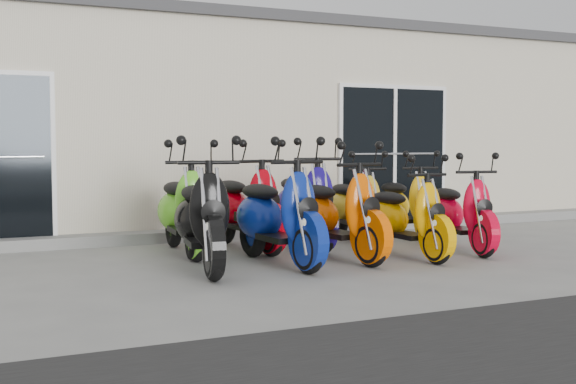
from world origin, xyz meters
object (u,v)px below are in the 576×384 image
Objects in this scene: scooter_front_red at (460,201)px; scooter_back_extra at (406,194)px; scooter_front_blue at (277,201)px; scooter_back_green at (183,197)px; scooter_front_orange_b at (406,206)px; scooter_front_black at (202,203)px; scooter_back_yellow at (355,196)px; scooter_back_blue at (305,192)px; scooter_front_orange_a at (336,200)px; scooter_back_red at (245,195)px.

scooter_front_red is 1.33m from scooter_back_extra.
scooter_front_red is at bearing -88.84° from scooter_back_extra.
scooter_front_blue is 1.42m from scooter_back_green.
scooter_front_orange_b is 0.99× the size of scooter_front_red.
scooter_front_black is 1.15× the size of scooter_back_yellow.
scooter_back_blue reaches higher than scooter_back_yellow.
scooter_front_orange_a reaches higher than scooter_front_orange_b.
scooter_front_orange_b is 2.74m from scooter_back_green.
scooter_front_red is 1.00× the size of scooter_back_extra.
scooter_front_blue reaches higher than scooter_front_orange_a.
scooter_front_red is 2.01m from scooter_back_blue.
scooter_back_blue is (1.80, 1.16, -0.01)m from scooter_front_black.
scooter_back_blue reaches higher than scooter_front_orange_b.
scooter_front_orange_a is 0.98× the size of scooter_back_red.
scooter_front_orange_a is 1.10× the size of scooter_back_extra.
scooter_front_black is 2.51m from scooter_front_orange_b.
scooter_front_orange_b is at bearing -162.05° from scooter_front_red.
scooter_back_red is (-2.45, 1.22, 0.08)m from scooter_front_red.
scooter_back_extra is (2.53, 0.10, -0.08)m from scooter_back_red.
scooter_back_yellow is 1.00× the size of scooter_back_extra.
scooter_back_blue is at bearing 40.89° from scooter_front_black.
scooter_back_red reaches higher than scooter_front_orange_b.
scooter_back_yellow is at bearing 44.13° from scooter_front_orange_a.
scooter_back_green is at bearing -175.57° from scooter_back_blue.
scooter_back_blue is at bearing -8.02° from scooter_back_red.
scooter_back_red is (-0.70, 1.16, 0.01)m from scooter_front_orange_a.
scooter_front_blue is at bearing -55.12° from scooter_back_green.
scooter_front_orange_b is at bearing -26.52° from scooter_back_green.
scooter_front_orange_a is at bearing -140.90° from scooter_back_extra.
scooter_front_black is at bearing -136.03° from scooter_back_red.
scooter_back_green is 1.12× the size of scooter_back_yellow.
scooter_front_red is at bearing -31.88° from scooter_back_blue.
scooter_back_extra is (0.98, 1.47, 0.01)m from scooter_front_orange_b.
scooter_front_red is (3.41, -0.04, -0.10)m from scooter_front_black.
scooter_front_red is 0.87× the size of scooter_back_blue.
scooter_front_black is at bearing -93.16° from scooter_back_green.
scooter_front_red reaches higher than scooter_front_orange_b.
scooter_front_orange_b is 0.98× the size of scooter_back_extra.
scooter_front_blue reaches higher than scooter_front_red.
scooter_front_black is 1.01× the size of scooter_front_blue.
scooter_back_blue is at bearing -167.30° from scooter_back_yellow.
scooter_front_black is 1.15× the size of scooter_front_red.
scooter_back_yellow is (0.98, 1.26, -0.07)m from scooter_front_orange_a.
scooter_front_orange_b is (0.84, -0.21, -0.08)m from scooter_front_orange_a.
scooter_front_red is (0.91, 0.14, 0.01)m from scooter_front_orange_b.
scooter_front_blue is at bearing -171.37° from scooter_front_red.
scooter_back_green is at bearing 91.38° from scooter_front_black.
scooter_front_orange_a is 0.97× the size of scooter_back_blue.
scooter_back_red is at bearing 3.41° from scooter_back_green.
scooter_back_extra is (1.68, 0.12, -0.09)m from scooter_back_blue.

